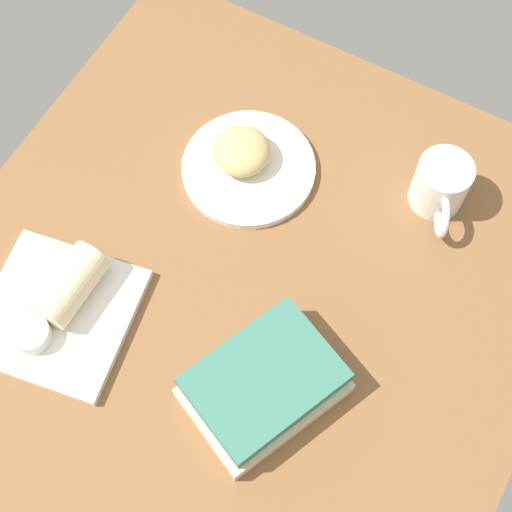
# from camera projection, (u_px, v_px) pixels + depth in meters

# --- Properties ---
(dining_table) EXTENTS (1.10, 0.90, 0.04)m
(dining_table) POSITION_uv_depth(u_px,v_px,m) (221.00, 333.00, 1.13)
(dining_table) COLOR brown
(dining_table) RESTS_ON ground
(round_plate) EXTENTS (0.22, 0.22, 0.01)m
(round_plate) POSITION_uv_depth(u_px,v_px,m) (249.00, 168.00, 1.22)
(round_plate) COLOR white
(round_plate) RESTS_ON dining_table
(scone_pastry) EXTENTS (0.11, 0.11, 0.05)m
(scone_pastry) POSITION_uv_depth(u_px,v_px,m) (241.00, 151.00, 1.20)
(scone_pastry) COLOR tan
(scone_pastry) RESTS_ON round_plate
(square_plate) EXTENTS (0.25, 0.25, 0.02)m
(square_plate) POSITION_uv_depth(u_px,v_px,m) (58.00, 314.00, 1.11)
(square_plate) COLOR white
(square_plate) RESTS_ON dining_table
(sauce_cup) EXTENTS (0.06, 0.06, 0.03)m
(sauce_cup) POSITION_uv_depth(u_px,v_px,m) (30.00, 334.00, 1.08)
(sauce_cup) COLOR silver
(sauce_cup) RESTS_ON square_plate
(breakfast_wrap) EXTENTS (0.12, 0.06, 0.06)m
(breakfast_wrap) POSITION_uv_depth(u_px,v_px,m) (70.00, 285.00, 1.09)
(breakfast_wrap) COLOR beige
(breakfast_wrap) RESTS_ON square_plate
(book_stack) EXTENTS (0.25, 0.22, 0.06)m
(book_stack) POSITION_uv_depth(u_px,v_px,m) (264.00, 385.00, 1.05)
(book_stack) COLOR beige
(book_stack) RESTS_ON dining_table
(coffee_mug) EXTENTS (0.13, 0.09, 0.09)m
(coffee_mug) POSITION_uv_depth(u_px,v_px,m) (441.00, 186.00, 1.16)
(coffee_mug) COLOR white
(coffee_mug) RESTS_ON dining_table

